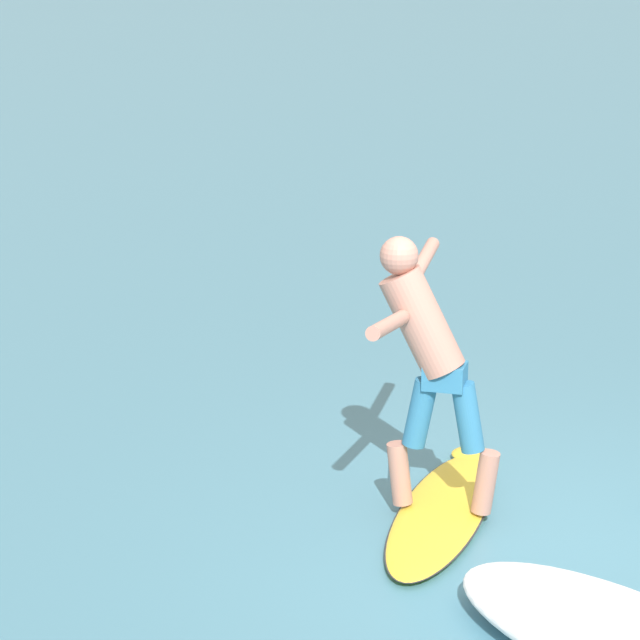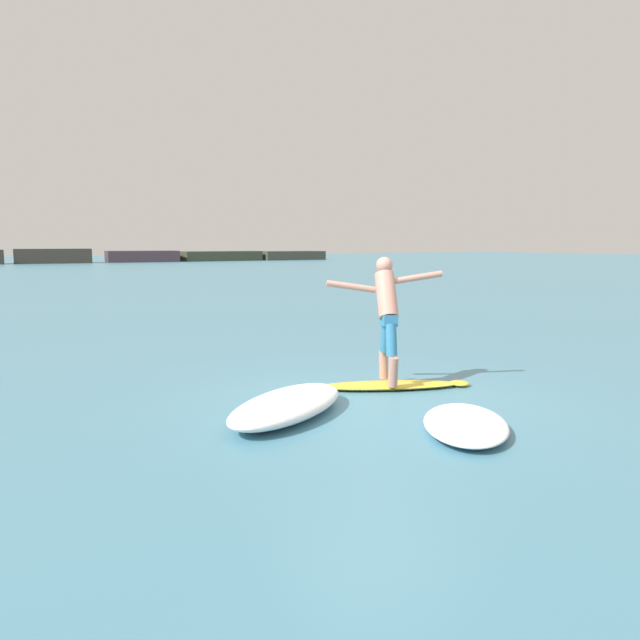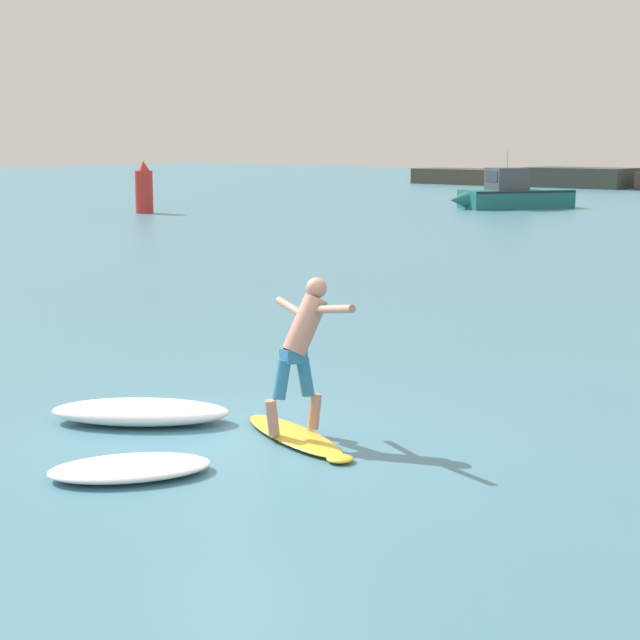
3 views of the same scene
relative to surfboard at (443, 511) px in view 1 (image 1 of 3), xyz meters
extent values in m
plane|color=teal|center=(-0.55, -0.42, -0.04)|extent=(200.00, 200.00, 0.00)
ellipsoid|color=yellow|center=(-0.04, 0.01, 0.00)|extent=(2.11, 1.29, 0.08)
ellipsoid|color=yellow|center=(0.93, -0.39, 0.00)|extent=(0.38, 0.38, 0.07)
ellipsoid|color=#2D2D33|center=(-0.04, 0.01, 0.00)|extent=(2.12, 1.30, 0.04)
cone|color=black|center=(-0.81, 0.34, -0.10)|extent=(0.07, 0.07, 0.14)
cone|color=black|center=(-0.74, 0.15, -0.10)|extent=(0.07, 0.07, 0.14)
cone|color=black|center=(-0.63, 0.42, -0.10)|extent=(0.07, 0.07, 0.14)
cylinder|color=tan|center=(0.06, 0.27, 0.25)|extent=(0.19, 0.21, 0.42)
cylinder|color=teal|center=(0.02, 0.16, 0.67)|extent=(0.22, 0.27, 0.46)
cylinder|color=tan|center=(-0.14, -0.24, 0.25)|extent=(0.19, 0.21, 0.42)
cylinder|color=teal|center=(-0.09, -0.13, 0.67)|extent=(0.22, 0.27, 0.46)
cube|color=teal|center=(-0.04, 0.01, 0.94)|extent=(0.28, 0.31, 0.16)
cylinder|color=tan|center=(0.02, 0.16, 1.27)|extent=(0.46, 0.62, 0.72)
sphere|color=tan|center=(0.07, 0.30, 1.69)|extent=(0.24, 0.24, 0.24)
cylinder|color=tan|center=(-0.40, 0.43, 1.39)|extent=(0.69, 0.37, 0.21)
cylinder|color=tan|center=(0.52, 0.08, 1.52)|extent=(0.69, 0.35, 0.20)
ellipsoid|color=white|center=(-1.94, -0.60, 0.10)|extent=(2.30, 1.99, 0.28)
camera|label=1|loc=(-8.85, 1.74, 4.02)|focal=85.00mm
camera|label=2|loc=(-5.12, -7.08, 2.01)|focal=35.00mm
camera|label=3|loc=(7.53, -9.16, 3.37)|focal=60.00mm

